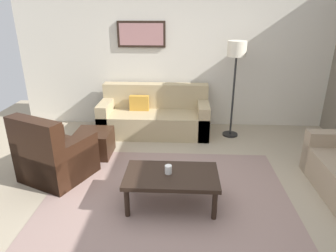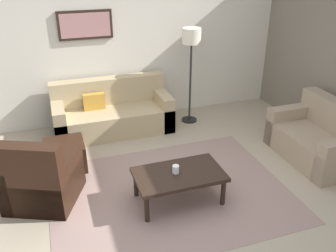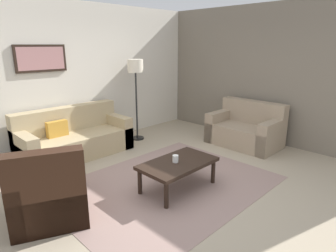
{
  "view_description": "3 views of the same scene",
  "coord_description": "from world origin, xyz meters",
  "px_view_note": "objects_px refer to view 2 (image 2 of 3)",
  "views": [
    {
      "loc": [
        0.18,
        -3.23,
        2.22
      ],
      "look_at": [
        -0.01,
        0.29,
        0.83
      ],
      "focal_mm": 32.04,
      "sensor_mm": 36.0,
      "label": 1
    },
    {
      "loc": [
        -1.25,
        -3.63,
        2.87
      ],
      "look_at": [
        0.07,
        0.27,
        0.84
      ],
      "focal_mm": 38.19,
      "sensor_mm": 36.0,
      "label": 2
    },
    {
      "loc": [
        -2.69,
        -2.72,
        2.0
      ],
      "look_at": [
        0.25,
        0.21,
        0.82
      ],
      "focal_mm": 30.62,
      "sensor_mm": 36.0,
      "label": 3
    }
  ],
  "objects_px": {
    "lamp_standing": "(191,46)",
    "cup": "(176,169)",
    "coffee_table": "(179,176)",
    "armchair_leather": "(41,182)",
    "couch_main": "(112,113)",
    "framed_artwork": "(85,25)",
    "couch_loveseat": "(320,140)",
    "ottoman": "(65,155)"
  },
  "relations": [
    {
      "from": "couch_main",
      "to": "coffee_table",
      "type": "xyz_separation_m",
      "value": [
        0.41,
        -2.29,
        0.06
      ]
    },
    {
      "from": "coffee_table",
      "to": "cup",
      "type": "bearing_deg",
      "value": 158.58
    },
    {
      "from": "armchair_leather",
      "to": "lamp_standing",
      "type": "relative_size",
      "value": 0.62
    },
    {
      "from": "couch_loveseat",
      "to": "ottoman",
      "type": "xyz_separation_m",
      "value": [
        -3.69,
        0.95,
        -0.1
      ]
    },
    {
      "from": "lamp_standing",
      "to": "framed_artwork",
      "type": "bearing_deg",
      "value": 162.56
    },
    {
      "from": "ottoman",
      "to": "cup",
      "type": "distance_m",
      "value": 1.78
    },
    {
      "from": "ottoman",
      "to": "lamp_standing",
      "type": "relative_size",
      "value": 0.33
    },
    {
      "from": "couch_main",
      "to": "lamp_standing",
      "type": "distance_m",
      "value": 1.81
    },
    {
      "from": "cup",
      "to": "couch_main",
      "type": "bearing_deg",
      "value": 99.21
    },
    {
      "from": "couch_loveseat",
      "to": "cup",
      "type": "bearing_deg",
      "value": -173.21
    },
    {
      "from": "coffee_table",
      "to": "lamp_standing",
      "type": "xyz_separation_m",
      "value": [
        1.01,
        2.16,
        1.05
      ]
    },
    {
      "from": "couch_loveseat",
      "to": "framed_artwork",
      "type": "bearing_deg",
      "value": 142.15
    },
    {
      "from": "couch_main",
      "to": "armchair_leather",
      "type": "bearing_deg",
      "value": -124.31
    },
    {
      "from": "cup",
      "to": "lamp_standing",
      "type": "bearing_deg",
      "value": 63.97
    },
    {
      "from": "couch_main",
      "to": "lamp_standing",
      "type": "xyz_separation_m",
      "value": [
        1.42,
        -0.13,
        1.11
      ]
    },
    {
      "from": "armchair_leather",
      "to": "ottoman",
      "type": "bearing_deg",
      "value": 65.85
    },
    {
      "from": "armchair_leather",
      "to": "coffee_table",
      "type": "distance_m",
      "value": 1.71
    },
    {
      "from": "couch_loveseat",
      "to": "coffee_table",
      "type": "relative_size",
      "value": 1.26
    },
    {
      "from": "armchair_leather",
      "to": "coffee_table",
      "type": "relative_size",
      "value": 0.96
    },
    {
      "from": "ottoman",
      "to": "coffee_table",
      "type": "relative_size",
      "value": 0.51
    },
    {
      "from": "couch_main",
      "to": "couch_loveseat",
      "type": "xyz_separation_m",
      "value": [
        2.8,
        -1.99,
        -0.0
      ]
    },
    {
      "from": "armchair_leather",
      "to": "framed_artwork",
      "type": "xyz_separation_m",
      "value": [
        0.96,
        2.19,
        1.46
      ]
    },
    {
      "from": "coffee_table",
      "to": "armchair_leather",
      "type": "bearing_deg",
      "value": 163.11
    },
    {
      "from": "armchair_leather",
      "to": "coffee_table",
      "type": "bearing_deg",
      "value": -16.89
    },
    {
      "from": "couch_main",
      "to": "armchair_leather",
      "type": "distance_m",
      "value": 2.18
    },
    {
      "from": "couch_loveseat",
      "to": "coffee_table",
      "type": "distance_m",
      "value": 2.42
    },
    {
      "from": "couch_loveseat",
      "to": "coffee_table",
      "type": "xyz_separation_m",
      "value": [
        -2.4,
        -0.3,
        0.06
      ]
    },
    {
      "from": "ottoman",
      "to": "framed_artwork",
      "type": "xyz_separation_m",
      "value": [
        0.62,
        1.44,
        1.56
      ]
    },
    {
      "from": "lamp_standing",
      "to": "framed_artwork",
      "type": "xyz_separation_m",
      "value": [
        -1.68,
        0.53,
        0.36
      ]
    },
    {
      "from": "couch_main",
      "to": "ottoman",
      "type": "distance_m",
      "value": 1.37
    },
    {
      "from": "couch_main",
      "to": "coffee_table",
      "type": "bearing_deg",
      "value": -79.94
    },
    {
      "from": "couch_loveseat",
      "to": "lamp_standing",
      "type": "xyz_separation_m",
      "value": [
        -1.39,
        1.86,
        1.11
      ]
    },
    {
      "from": "cup",
      "to": "coffee_table",
      "type": "bearing_deg",
      "value": -21.42
    },
    {
      "from": "armchair_leather",
      "to": "couch_loveseat",
      "type": "bearing_deg",
      "value": -2.71
    },
    {
      "from": "lamp_standing",
      "to": "cup",
      "type": "bearing_deg",
      "value": -116.03
    },
    {
      "from": "armchair_leather",
      "to": "cup",
      "type": "relative_size",
      "value": 10.31
    },
    {
      "from": "couch_main",
      "to": "lamp_standing",
      "type": "relative_size",
      "value": 1.17
    },
    {
      "from": "couch_main",
      "to": "couch_loveseat",
      "type": "height_order",
      "value": "same"
    },
    {
      "from": "couch_main",
      "to": "ottoman",
      "type": "height_order",
      "value": "couch_main"
    },
    {
      "from": "armchair_leather",
      "to": "couch_main",
      "type": "bearing_deg",
      "value": 55.69
    },
    {
      "from": "ottoman",
      "to": "coffee_table",
      "type": "bearing_deg",
      "value": -44.02
    },
    {
      "from": "couch_main",
      "to": "ottoman",
      "type": "bearing_deg",
      "value": -130.43
    }
  ]
}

